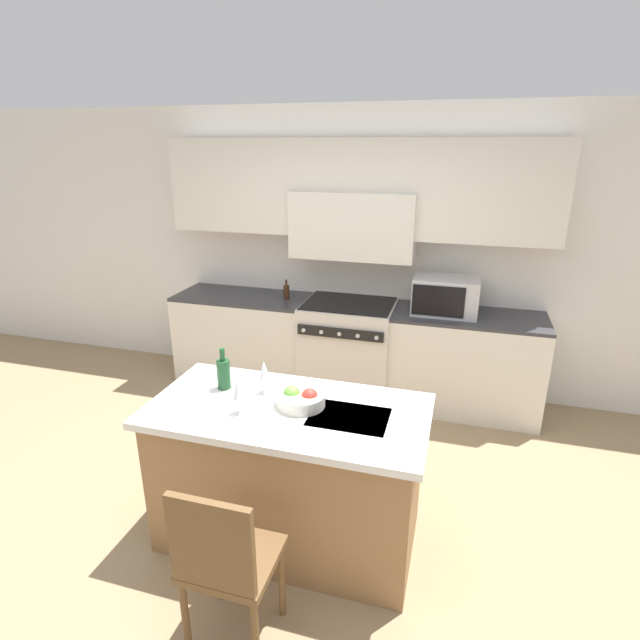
% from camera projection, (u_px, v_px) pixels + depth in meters
% --- Properties ---
extents(ground_plane, '(10.00, 10.00, 0.00)m').
position_uv_depth(ground_plane, '(277.00, 530.00, 3.21)').
color(ground_plane, '#997F5B').
extents(back_cabinetry, '(10.00, 0.46, 2.70)m').
position_uv_depth(back_cabinetry, '(357.00, 228.00, 4.69)').
color(back_cabinetry, silver).
rests_on(back_cabinetry, ground_plane).
extents(back_counter, '(3.52, 0.62, 0.92)m').
position_uv_depth(back_counter, '(348.00, 350.00, 4.85)').
color(back_counter, silver).
rests_on(back_counter, ground_plane).
extents(range_stove, '(0.85, 0.70, 0.94)m').
position_uv_depth(range_stove, '(348.00, 349.00, 4.82)').
color(range_stove, beige).
rests_on(range_stove, ground_plane).
extents(microwave, '(0.56, 0.38, 0.33)m').
position_uv_depth(microwave, '(445.00, 296.00, 4.41)').
color(microwave, '#B7B7BC').
rests_on(microwave, back_counter).
extents(kitchen_island, '(1.62, 0.82, 0.91)m').
position_uv_depth(kitchen_island, '(289.00, 473.00, 3.03)').
color(kitchen_island, olive).
rests_on(kitchen_island, ground_plane).
extents(island_chair, '(0.42, 0.40, 0.96)m').
position_uv_depth(island_chair, '(225.00, 560.00, 2.29)').
color(island_chair, brown).
rests_on(island_chair, ground_plane).
extents(wine_bottle, '(0.08, 0.08, 0.27)m').
position_uv_depth(wine_bottle, '(224.00, 373.00, 3.08)').
color(wine_bottle, '#194723').
rests_on(wine_bottle, kitchen_island).
extents(wine_glass_near, '(0.06, 0.06, 0.22)m').
position_uv_depth(wine_glass_near, '(238.00, 390.00, 2.78)').
color(wine_glass_near, white).
rests_on(wine_glass_near, kitchen_island).
extents(wine_glass_far, '(0.06, 0.06, 0.22)m').
position_uv_depth(wine_glass_far, '(264.00, 371.00, 3.01)').
color(wine_glass_far, white).
rests_on(wine_glass_far, kitchen_island).
extents(fruit_bowl, '(0.29, 0.29, 0.11)m').
position_uv_depth(fruit_bowl, '(300.00, 398.00, 2.90)').
color(fruit_bowl, silver).
rests_on(fruit_bowl, kitchen_island).
extents(oil_bottle_on_counter, '(0.06, 0.06, 0.19)m').
position_uv_depth(oil_bottle_on_counter, '(286.00, 292.00, 4.85)').
color(oil_bottle_on_counter, '#422314').
rests_on(oil_bottle_on_counter, back_counter).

